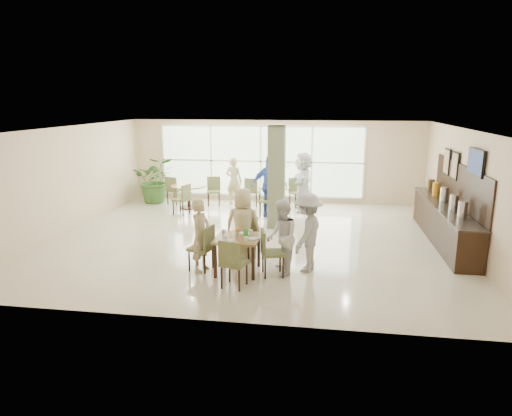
# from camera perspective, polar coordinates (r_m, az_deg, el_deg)

# --- Properties ---
(ground) EXTENTS (10.00, 10.00, 0.00)m
(ground) POSITION_cam_1_polar(r_m,az_deg,el_deg) (11.70, -0.09, -3.87)
(ground) COLOR beige
(ground) RESTS_ON ground
(room_shell) EXTENTS (10.00, 10.00, 10.00)m
(room_shell) POSITION_cam_1_polar(r_m,az_deg,el_deg) (11.31, -0.09, 4.40)
(room_shell) COLOR white
(room_shell) RESTS_ON ground
(window_bank) EXTENTS (7.00, 0.04, 7.00)m
(window_bank) POSITION_cam_1_polar(r_m,az_deg,el_deg) (15.79, 0.58, 5.85)
(window_bank) COLOR silver
(window_bank) RESTS_ON ground
(column) EXTENTS (0.45, 0.45, 2.80)m
(column) POSITION_cam_1_polar(r_m,az_deg,el_deg) (12.48, 2.57, 3.83)
(column) COLOR #696D4B
(column) RESTS_ON ground
(main_table) EXTENTS (0.90, 0.90, 0.75)m
(main_table) POSITION_cam_1_polar(r_m,az_deg,el_deg) (9.31, -2.31, -4.25)
(main_table) COLOR brown
(main_table) RESTS_ON ground
(round_table_left) EXTENTS (1.15, 1.15, 0.75)m
(round_table_left) POSITION_cam_1_polar(r_m,az_deg,el_deg) (15.08, -8.42, 2.21)
(round_table_left) COLOR brown
(round_table_left) RESTS_ON ground
(round_table_right) EXTENTS (1.01, 1.01, 0.75)m
(round_table_right) POSITION_cam_1_polar(r_m,az_deg,el_deg) (14.70, 2.24, 1.93)
(round_table_right) COLOR brown
(round_table_right) RESTS_ON ground
(chairs_main_table) EXTENTS (2.06, 2.07, 0.95)m
(chairs_main_table) POSITION_cam_1_polar(r_m,az_deg,el_deg) (9.35, -2.26, -5.29)
(chairs_main_table) COLOR brown
(chairs_main_table) RESTS_ON ground
(chairs_table_left) EXTENTS (1.92, 2.00, 0.95)m
(chairs_table_left) POSITION_cam_1_polar(r_m,az_deg,el_deg) (15.11, -8.24, 1.81)
(chairs_table_left) COLOR brown
(chairs_table_left) RESTS_ON ground
(chairs_table_right) EXTENTS (2.07, 1.98, 0.95)m
(chairs_table_right) POSITION_cam_1_polar(r_m,az_deg,el_deg) (14.75, 2.11, 1.66)
(chairs_table_right) COLOR brown
(chairs_table_right) RESTS_ON ground
(tabletop_clutter) EXTENTS (0.80, 0.78, 0.21)m
(tabletop_clutter) POSITION_cam_1_polar(r_m,az_deg,el_deg) (9.24, -2.17, -3.34)
(tabletop_clutter) COLOR white
(tabletop_clutter) RESTS_ON main_table
(buffet_counter) EXTENTS (0.64, 4.70, 1.95)m
(buffet_counter) POSITION_cam_1_polar(r_m,az_deg,el_deg) (12.28, 22.53, -1.39)
(buffet_counter) COLOR black
(buffet_counter) RESTS_ON ground
(wall_tv) EXTENTS (0.06, 1.00, 0.58)m
(wall_tv) POSITION_cam_1_polar(r_m,az_deg,el_deg) (11.01, 25.80, 5.18)
(wall_tv) COLOR black
(wall_tv) RESTS_ON ground
(framed_art_a) EXTENTS (0.05, 0.55, 0.70)m
(framed_art_a) POSITION_cam_1_polar(r_m,az_deg,el_deg) (12.58, 23.63, 4.87)
(framed_art_a) COLOR black
(framed_art_a) RESTS_ON ground
(framed_art_b) EXTENTS (0.05, 0.55, 0.70)m
(framed_art_b) POSITION_cam_1_polar(r_m,az_deg,el_deg) (13.34, 22.77, 5.38)
(framed_art_b) COLOR black
(framed_art_b) RESTS_ON ground
(potted_plant) EXTENTS (1.81, 1.81, 1.58)m
(potted_plant) POSITION_cam_1_polar(r_m,az_deg,el_deg) (16.08, -12.47, 3.47)
(potted_plant) COLOR #356127
(potted_plant) RESTS_ON ground
(teen_left) EXTENTS (0.49, 0.63, 1.52)m
(teen_left) POSITION_cam_1_polar(r_m,az_deg,el_deg) (9.43, -6.90, -3.41)
(teen_left) COLOR tan
(teen_left) RESTS_ON ground
(teen_far) EXTENTS (0.81, 0.47, 1.62)m
(teen_far) POSITION_cam_1_polar(r_m,az_deg,el_deg) (9.97, -1.63, -2.09)
(teen_far) COLOR tan
(teen_far) RESTS_ON ground
(teen_right) EXTENTS (0.72, 0.85, 1.54)m
(teen_right) POSITION_cam_1_polar(r_m,az_deg,el_deg) (9.17, 3.20, -3.72)
(teen_right) COLOR white
(teen_right) RESTS_ON ground
(teen_standing) EXTENTS (0.88, 1.19, 1.64)m
(teen_standing) POSITION_cam_1_polar(r_m,az_deg,el_deg) (9.41, 6.44, -3.04)
(teen_standing) COLOR #B2B2B5
(teen_standing) RESTS_ON ground
(adult_a) EXTENTS (1.18, 0.79, 1.86)m
(adult_a) POSITION_cam_1_polar(r_m,az_deg,el_deg) (13.83, 1.66, 2.80)
(adult_a) COLOR #4468CD
(adult_a) RESTS_ON ground
(adult_b) EXTENTS (0.88, 1.79, 1.88)m
(adult_b) POSITION_cam_1_polar(r_m,az_deg,el_deg) (14.52, 5.87, 3.27)
(adult_b) COLOR white
(adult_b) RESTS_ON ground
(adult_standing) EXTENTS (0.68, 0.54, 1.62)m
(adult_standing) POSITION_cam_1_polar(r_m,az_deg,el_deg) (15.32, -2.77, 3.37)
(adult_standing) COLOR tan
(adult_standing) RESTS_ON ground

